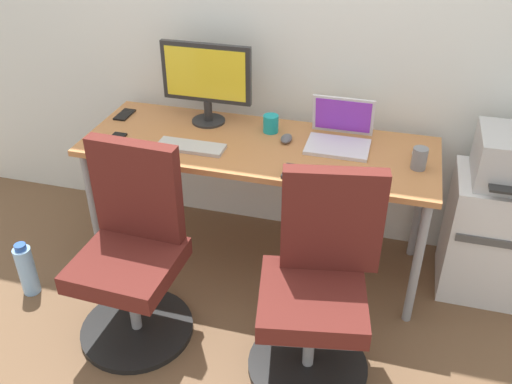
{
  "coord_description": "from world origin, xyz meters",
  "views": [
    {
      "loc": [
        0.65,
        -2.41,
        2.03
      ],
      "look_at": [
        0.0,
        -0.05,
        0.47
      ],
      "focal_mm": 39.1,
      "sensor_mm": 36.0,
      "label": 1
    }
  ],
  "objects_px": {
    "water_bottle_on_floor": "(27,270)",
    "coffee_mug": "(271,124)",
    "open_laptop": "(340,134)",
    "office_chair_left": "(133,255)",
    "side_cabinet": "(497,236)",
    "office_chair_right": "(318,289)",
    "desktop_monitor": "(206,78)"
  },
  "relations": [
    {
      "from": "water_bottle_on_floor",
      "to": "desktop_monitor",
      "type": "xyz_separation_m",
      "value": [
        0.75,
        0.77,
        0.83
      ]
    },
    {
      "from": "office_chair_left",
      "to": "side_cabinet",
      "type": "xyz_separation_m",
      "value": [
        1.65,
        0.74,
        -0.1
      ]
    },
    {
      "from": "side_cabinet",
      "to": "open_laptop",
      "type": "distance_m",
      "value": 0.95
    },
    {
      "from": "office_chair_right",
      "to": "desktop_monitor",
      "type": "relative_size",
      "value": 1.96
    },
    {
      "from": "office_chair_left",
      "to": "coffee_mug",
      "type": "relative_size",
      "value": 10.22
    },
    {
      "from": "office_chair_left",
      "to": "water_bottle_on_floor",
      "type": "bearing_deg",
      "value": 175.89
    },
    {
      "from": "office_chair_right",
      "to": "coffee_mug",
      "type": "relative_size",
      "value": 10.22
    },
    {
      "from": "office_chair_right",
      "to": "desktop_monitor",
      "type": "xyz_separation_m",
      "value": [
        -0.76,
        0.82,
        0.56
      ]
    },
    {
      "from": "water_bottle_on_floor",
      "to": "coffee_mug",
      "type": "distance_m",
      "value": 1.47
    },
    {
      "from": "desktop_monitor",
      "to": "coffee_mug",
      "type": "height_order",
      "value": "desktop_monitor"
    },
    {
      "from": "water_bottle_on_floor",
      "to": "open_laptop",
      "type": "xyz_separation_m",
      "value": [
        1.47,
        0.7,
        0.64
      ]
    },
    {
      "from": "desktop_monitor",
      "to": "open_laptop",
      "type": "height_order",
      "value": "desktop_monitor"
    },
    {
      "from": "water_bottle_on_floor",
      "to": "office_chair_right",
      "type": "bearing_deg",
      "value": -1.83
    },
    {
      "from": "side_cabinet",
      "to": "water_bottle_on_floor",
      "type": "xyz_separation_m",
      "value": [
        -2.31,
        -0.69,
        -0.18
      ]
    },
    {
      "from": "office_chair_right",
      "to": "water_bottle_on_floor",
      "type": "height_order",
      "value": "office_chair_right"
    },
    {
      "from": "office_chair_left",
      "to": "office_chair_right",
      "type": "bearing_deg",
      "value": -0.07
    },
    {
      "from": "side_cabinet",
      "to": "desktop_monitor",
      "type": "bearing_deg",
      "value": 177.1
    },
    {
      "from": "coffee_mug",
      "to": "office_chair_right",
      "type": "bearing_deg",
      "value": -62.68
    },
    {
      "from": "office_chair_left",
      "to": "coffee_mug",
      "type": "bearing_deg",
      "value": 60.42
    },
    {
      "from": "office_chair_left",
      "to": "water_bottle_on_floor",
      "type": "distance_m",
      "value": 0.72
    },
    {
      "from": "office_chair_right",
      "to": "side_cabinet",
      "type": "bearing_deg",
      "value": 42.87
    },
    {
      "from": "coffee_mug",
      "to": "water_bottle_on_floor",
      "type": "bearing_deg",
      "value": -146.2
    },
    {
      "from": "side_cabinet",
      "to": "water_bottle_on_floor",
      "type": "relative_size",
      "value": 2.11
    },
    {
      "from": "office_chair_right",
      "to": "office_chair_left",
      "type": "bearing_deg",
      "value": 179.93
    },
    {
      "from": "open_laptop",
      "to": "coffee_mug",
      "type": "relative_size",
      "value": 3.37
    },
    {
      "from": "office_chair_left",
      "to": "office_chair_right",
      "type": "relative_size",
      "value": 1.0
    },
    {
      "from": "coffee_mug",
      "to": "desktop_monitor",
      "type": "bearing_deg",
      "value": 175.76
    },
    {
      "from": "water_bottle_on_floor",
      "to": "open_laptop",
      "type": "bearing_deg",
      "value": 25.44
    },
    {
      "from": "side_cabinet",
      "to": "desktop_monitor",
      "type": "distance_m",
      "value": 1.69
    },
    {
      "from": "office_chair_left",
      "to": "coffee_mug",
      "type": "xyz_separation_m",
      "value": [
        0.45,
        0.79,
        0.35
      ]
    },
    {
      "from": "open_laptop",
      "to": "coffee_mug",
      "type": "distance_m",
      "value": 0.37
    },
    {
      "from": "water_bottle_on_floor",
      "to": "desktop_monitor",
      "type": "height_order",
      "value": "desktop_monitor"
    }
  ]
}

